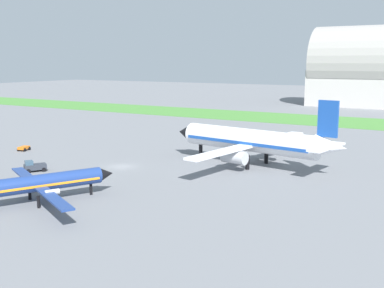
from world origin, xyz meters
name	(u,v)px	position (x,y,z in m)	size (l,w,h in m)	color
ground_plane	(122,167)	(0.00, 0.00, 0.00)	(600.00, 600.00, 0.00)	slate
grass_taxiway_strip	(282,118)	(0.00, 84.84, 0.04)	(360.00, 28.00, 0.08)	#478438
airplane_midfield_jet	(252,141)	(19.74, 12.64, 4.51)	(34.78, 35.32, 12.52)	white
airplane_foreground_turboprop	(38,183)	(4.34, -22.80, 2.72)	(22.78, 19.82, 7.44)	navy
pushback_tug_near_gate	(34,166)	(-10.55, -10.49, 0.91)	(3.46, 4.00, 1.95)	#2D333D
baggage_cart_midfield	(24,148)	(-27.54, 1.75, 0.57)	(2.30, 2.75, 0.90)	orange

